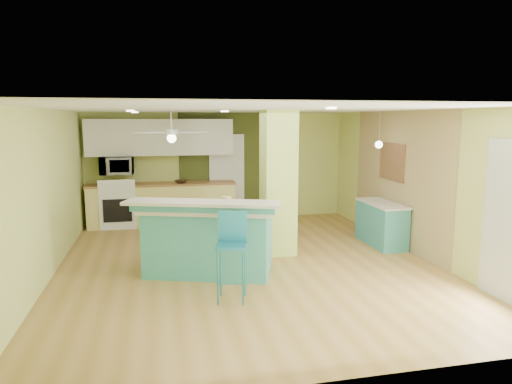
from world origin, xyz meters
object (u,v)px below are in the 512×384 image
(peninsula, at_px, (209,238))
(canister, at_px, (227,201))
(fruit_bowl, at_px, (181,182))
(bar_stool, at_px, (232,241))
(side_counter, at_px, (381,223))

(peninsula, xyz_separation_m, canister, (0.28, -0.03, 0.56))
(fruit_bowl, bearing_deg, bar_stool, -84.75)
(side_counter, bearing_deg, fruit_bowl, 145.37)
(bar_stool, distance_m, canister, 1.12)
(bar_stool, relative_size, side_counter, 0.93)
(bar_stool, relative_size, fruit_bowl, 4.24)
(fruit_bowl, bearing_deg, canister, -81.50)
(bar_stool, relative_size, canister, 7.72)
(peninsula, xyz_separation_m, fruit_bowl, (-0.23, 3.39, 0.42))
(bar_stool, height_order, canister, canister)
(peninsula, height_order, fruit_bowl, peninsula)
(bar_stool, bearing_deg, fruit_bowl, 109.69)
(fruit_bowl, xyz_separation_m, canister, (0.51, -3.42, 0.14))
(peninsula, relative_size, side_counter, 1.90)
(bar_stool, bearing_deg, side_counter, 46.63)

